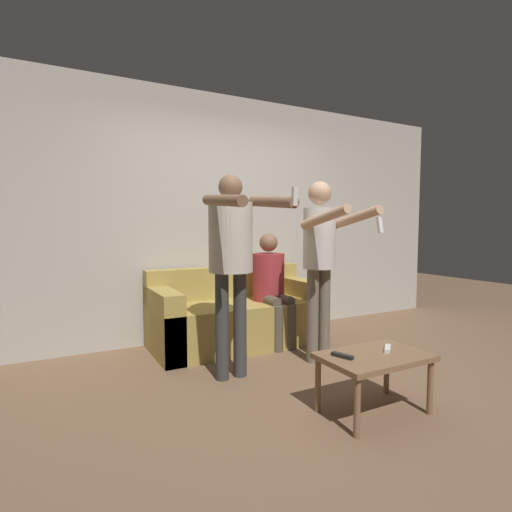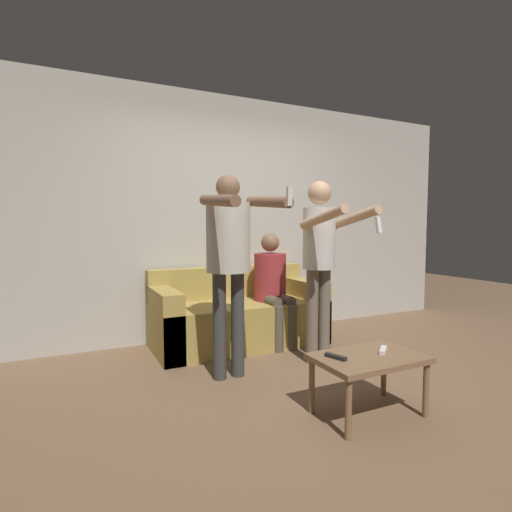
{
  "view_description": "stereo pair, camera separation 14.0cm",
  "coord_description": "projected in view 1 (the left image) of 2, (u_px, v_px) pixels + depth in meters",
  "views": [
    {
      "loc": [
        -1.79,
        -2.48,
        1.25
      ],
      "look_at": [
        -0.02,
        0.84,
        0.96
      ],
      "focal_mm": 28.0,
      "sensor_mm": 36.0,
      "label": 1
    },
    {
      "loc": [
        -1.67,
        -2.55,
        1.25
      ],
      "look_at": [
        -0.02,
        0.84,
        0.96
      ],
      "focal_mm": 28.0,
      "sensor_mm": 36.0,
      "label": 2
    }
  ],
  "objects": [
    {
      "name": "ground_plane",
      "position": [
        309.0,
        386.0,
        3.12
      ],
      "size": [
        14.0,
        14.0,
        0.0
      ],
      "primitive_type": "plane",
      "color": "brown"
    },
    {
      "name": "wall_back",
      "position": [
        222.0,
        217.0,
        4.52
      ],
      "size": [
        6.4,
        0.06,
        2.7
      ],
      "color": "#B7B2A8",
      "rests_on": "ground_plane"
    },
    {
      "name": "couch",
      "position": [
        237.0,
        317.0,
        4.2
      ],
      "size": [
        1.78,
        0.8,
        0.8
      ],
      "color": "#AD9347",
      "rests_on": "ground_plane"
    },
    {
      "name": "person_standing_left",
      "position": [
        232.0,
        249.0,
        3.19
      ],
      "size": [
        0.48,
        0.82,
        1.66
      ],
      "color": "#383838",
      "rests_on": "ground_plane"
    },
    {
      "name": "person_standing_right",
      "position": [
        321.0,
        251.0,
        3.61
      ],
      "size": [
        0.41,
        0.74,
        1.65
      ],
      "color": "#6B6051",
      "rests_on": "ground_plane"
    },
    {
      "name": "person_seated",
      "position": [
        271.0,
        282.0,
        4.2
      ],
      "size": [
        0.34,
        0.54,
        1.17
      ],
      "color": "brown",
      "rests_on": "ground_plane"
    },
    {
      "name": "coffee_table",
      "position": [
        374.0,
        362.0,
        2.64
      ],
      "size": [
        0.71,
        0.46,
        0.4
      ],
      "color": "#846042",
      "rests_on": "ground_plane"
    },
    {
      "name": "remote_near",
      "position": [
        388.0,
        349.0,
        2.72
      ],
      "size": [
        0.14,
        0.13,
        0.02
      ],
      "color": "white",
      "rests_on": "coffee_table"
    },
    {
      "name": "remote_far",
      "position": [
        342.0,
        356.0,
        2.57
      ],
      "size": [
        0.08,
        0.15,
        0.02
      ],
      "color": "black",
      "rests_on": "coffee_table"
    }
  ]
}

